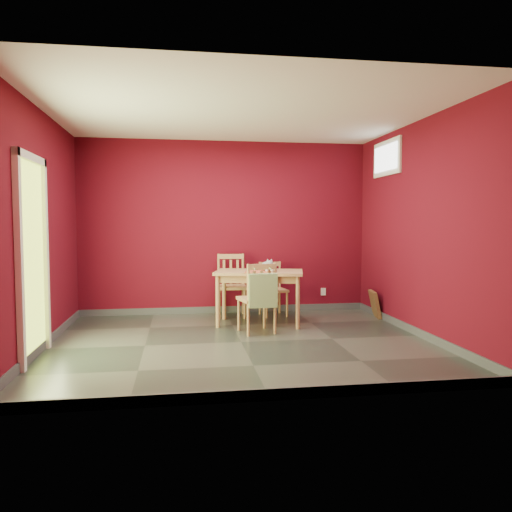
{
  "coord_description": "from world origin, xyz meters",
  "views": [
    {
      "loc": [
        -0.72,
        -5.84,
        1.42
      ],
      "look_at": [
        0.25,
        0.45,
        1.0
      ],
      "focal_mm": 35.0,
      "sensor_mm": 36.0,
      "label": 1
    }
  ],
  "objects": [
    {
      "name": "chair_far_left",
      "position": [
        0.06,
        1.69,
        0.48
      ],
      "size": [
        0.47,
        0.47,
        0.95
      ],
      "color": "tan",
      "rests_on": "ground"
    },
    {
      "name": "outlet_plate",
      "position": [
        1.6,
        1.99,
        0.3
      ],
      "size": [
        0.08,
        0.02,
        0.12
      ],
      "primitive_type": "cube",
      "color": "silver",
      "rests_on": "room_shell"
    },
    {
      "name": "chair_near",
      "position": [
        0.28,
        0.46,
        0.47
      ],
      "size": [
        0.51,
        0.51,
        0.91
      ],
      "color": "tan",
      "rests_on": "ground"
    },
    {
      "name": "chair_far_right",
      "position": [
        0.69,
        1.66,
        0.42
      ],
      "size": [
        0.44,
        0.44,
        0.82
      ],
      "color": "tan",
      "rests_on": "ground"
    },
    {
      "name": "picture_frame",
      "position": [
        2.19,
        1.26,
        0.2
      ],
      "size": [
        0.2,
        0.42,
        0.4
      ],
      "color": "brown",
      "rests_on": "ground"
    },
    {
      "name": "doorway",
      "position": [
        -2.23,
        -0.4,
        1.12
      ],
      "size": [
        0.06,
        1.01,
        2.13
      ],
      "color": "#B7D838",
      "rests_on": "ground"
    },
    {
      "name": "room_shell",
      "position": [
        0.0,
        0.0,
        0.05
      ],
      "size": [
        4.5,
        4.5,
        4.5
      ],
      "color": "#520815",
      "rests_on": "ground"
    },
    {
      "name": "tote_bag",
      "position": [
        0.31,
        0.25,
        0.58
      ],
      "size": [
        0.36,
        0.2,
        0.49
      ],
      "color": "#79905C",
      "rests_on": "chair_near"
    },
    {
      "name": "ground",
      "position": [
        0.0,
        0.0,
        0.0
      ],
      "size": [
        4.5,
        4.5,
        0.0
      ],
      "primitive_type": "plane",
      "color": "#2D342D",
      "rests_on": "ground"
    },
    {
      "name": "window",
      "position": [
        2.23,
        1.0,
        2.35
      ],
      "size": [
        0.05,
        0.9,
        0.5
      ],
      "color": "white",
      "rests_on": "room_shell"
    },
    {
      "name": "cat",
      "position": [
        0.5,
        1.01,
        0.85
      ],
      "size": [
        0.24,
        0.39,
        0.18
      ],
      "primitive_type": null,
      "rotation": [
        0.0,
        0.0,
        -0.14
      ],
      "color": "slate",
      "rests_on": "table_runner"
    },
    {
      "name": "table_runner",
      "position": [
        0.38,
        0.9,
        0.7
      ],
      "size": [
        0.5,
        0.79,
        0.36
      ],
      "color": "#BF5434",
      "rests_on": "dining_table"
    },
    {
      "name": "dining_table",
      "position": [
        0.38,
        1.02,
        0.66
      ],
      "size": [
        1.34,
        0.97,
        0.75
      ],
      "color": "tan",
      "rests_on": "ground"
    }
  ]
}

